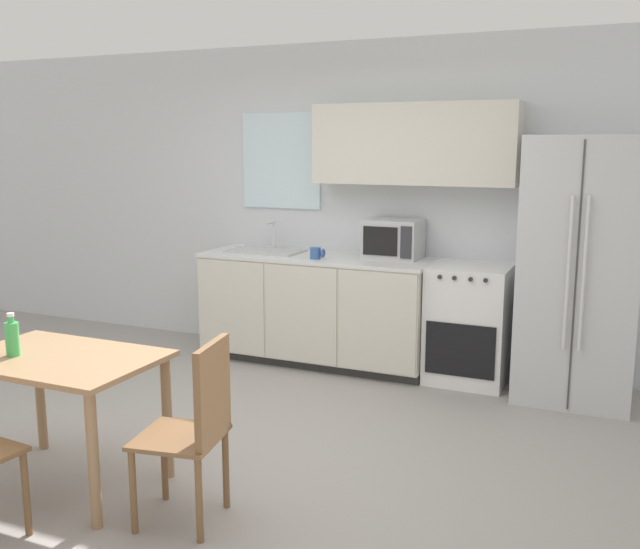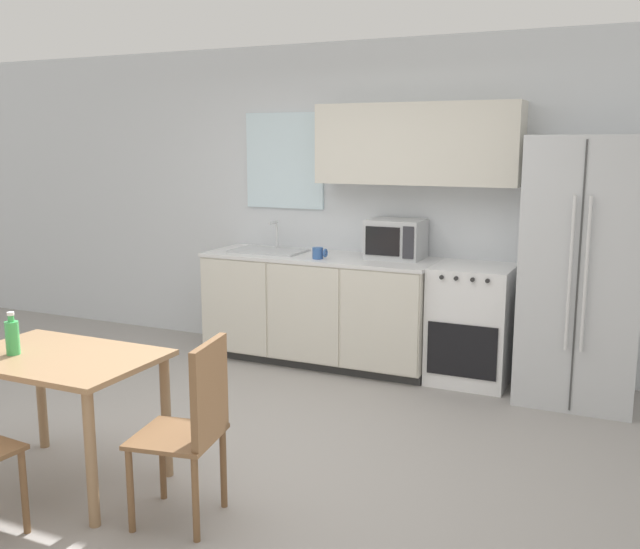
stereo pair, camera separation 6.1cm
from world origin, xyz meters
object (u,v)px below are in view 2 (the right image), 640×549
(drink_bottle, at_px, (12,337))
(refrigerator, at_px, (583,271))
(coffee_mug, at_px, (319,253))
(dining_table, at_px, (60,376))
(dining_chair_side, at_px, (194,419))
(microwave, at_px, (396,239))
(oven_range, at_px, (471,324))

(drink_bottle, bearing_deg, refrigerator, 44.96)
(coffee_mug, distance_m, drink_bottle, 2.62)
(dining_table, bearing_deg, dining_chair_side, -3.22)
(dining_table, bearing_deg, coffee_mug, 80.17)
(microwave, bearing_deg, coffee_mug, -152.09)
(dining_table, distance_m, dining_chair_side, 0.91)
(dining_table, relative_size, dining_chair_side, 1.13)
(coffee_mug, distance_m, dining_chair_side, 2.58)
(dining_chair_side, bearing_deg, dining_table, 76.96)
(oven_range, xyz_separation_m, coffee_mug, (-1.22, -0.21, 0.51))
(coffee_mug, height_order, drink_bottle, coffee_mug)
(drink_bottle, bearing_deg, microwave, 66.77)
(refrigerator, bearing_deg, drink_bottle, -135.04)
(refrigerator, bearing_deg, dining_table, -133.43)
(coffee_mug, bearing_deg, dining_chair_side, -79.08)
(microwave, bearing_deg, oven_range, -7.76)
(microwave, distance_m, drink_bottle, 3.09)
(dining_table, height_order, dining_chair_side, dining_chair_side)
(oven_range, height_order, dining_table, oven_range)
(refrigerator, bearing_deg, dining_chair_side, -120.33)
(oven_range, xyz_separation_m, refrigerator, (0.80, -0.06, 0.50))
(dining_table, relative_size, drink_bottle, 4.49)
(coffee_mug, xyz_separation_m, dining_table, (-0.42, -2.44, -0.36))
(oven_range, xyz_separation_m, drink_bottle, (-1.88, -2.74, 0.37))
(drink_bottle, bearing_deg, dining_table, 21.17)
(refrigerator, height_order, microwave, refrigerator)
(microwave, xyz_separation_m, coffee_mug, (-0.56, -0.30, -0.11))
(oven_range, distance_m, coffee_mug, 1.34)
(drink_bottle, bearing_deg, dining_chair_side, 1.95)
(oven_range, height_order, drink_bottle, drink_bottle)
(coffee_mug, relative_size, drink_bottle, 0.52)
(drink_bottle, bearing_deg, coffee_mug, 75.51)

